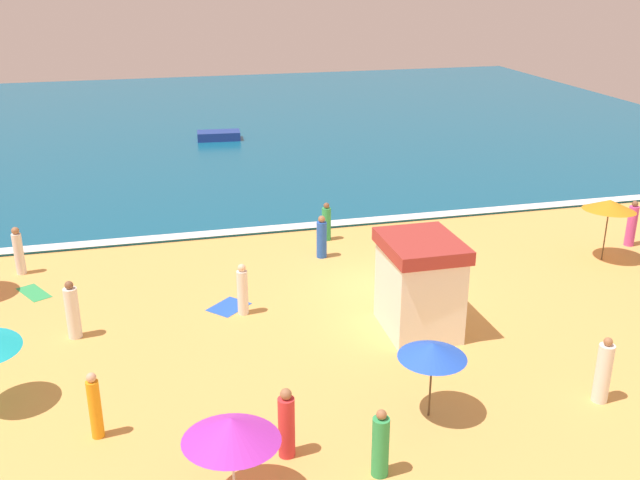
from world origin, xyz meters
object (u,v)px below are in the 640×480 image
(lifeguard_cabana, at_px, (419,284))
(beach_umbrella_1, at_px, (433,350))
(beach_umbrella_5, at_px, (610,205))
(beachgoer_2, at_px, (286,425))
(beachgoer_6, at_px, (73,312))
(beachgoer_8, at_px, (380,445))
(beachgoer_4, at_px, (326,223))
(beachgoer_9, at_px, (243,290))
(beachgoer_3, at_px, (603,372))
(beachgoer_1, at_px, (95,407))
(beachgoer_5, at_px, (632,225))
(beachgoer_0, at_px, (322,238))
(beach_umbrella_6, at_px, (231,429))
(small_boat_0, at_px, (219,135))
(beachgoer_10, at_px, (19,252))

(lifeguard_cabana, distance_m, beach_umbrella_1, 4.45)
(beach_umbrella_5, relative_size, beachgoer_2, 1.57)
(beachgoer_6, relative_size, beachgoer_8, 1.11)
(beachgoer_6, bearing_deg, beachgoer_2, -54.39)
(beachgoer_2, distance_m, beachgoer_4, 13.45)
(beachgoer_4, relative_size, beachgoer_9, 0.92)
(beachgoer_9, bearing_deg, beachgoer_3, -41.33)
(beachgoer_6, xyz_separation_m, beachgoer_8, (6.68, -7.95, -0.08))
(beachgoer_1, xyz_separation_m, beachgoer_5, (19.53, 7.61, 0.04))
(beachgoer_0, bearing_deg, beachgoer_2, -108.01)
(lifeguard_cabana, bearing_deg, beach_umbrella_6, -135.92)
(beachgoer_2, bearing_deg, beachgoer_1, 157.12)
(beachgoer_6, height_order, beachgoer_9, beachgoer_6)
(beach_umbrella_1, bearing_deg, beachgoer_2, -169.97)
(beach_umbrella_5, xyz_separation_m, small_boat_0, (-11.47, 22.51, -1.75))
(beachgoer_8, bearing_deg, beachgoer_9, 101.61)
(beachgoer_0, distance_m, beachgoer_1, 12.10)
(beach_umbrella_5, xyz_separation_m, beachgoer_1, (-17.64, -6.57, -1.31))
(beachgoer_0, height_order, beachgoer_5, beachgoer_5)
(beach_umbrella_6, xyz_separation_m, beachgoer_10, (-5.70, 13.39, -0.93))
(beachgoer_9, bearing_deg, beachgoer_0, 48.12)
(lifeguard_cabana, height_order, beachgoer_0, lifeguard_cabana)
(beachgoer_4, relative_size, small_boat_0, 0.57)
(beachgoer_3, bearing_deg, beachgoer_0, 112.01)
(beachgoer_9, distance_m, small_boat_0, 23.74)
(beachgoer_2, height_order, beachgoer_9, beachgoer_2)
(beach_umbrella_5, distance_m, beachgoer_3, 9.91)
(lifeguard_cabana, xyz_separation_m, beachgoer_6, (-9.86, 1.97, -0.64))
(beachgoer_1, relative_size, beachgoer_5, 0.93)
(lifeguard_cabana, distance_m, beachgoer_8, 6.81)
(beachgoer_5, relative_size, beachgoer_10, 1.04)
(beachgoer_5, bearing_deg, small_boat_0, 121.88)
(beach_umbrella_6, distance_m, beachgoer_10, 14.58)
(beach_umbrella_1, relative_size, beachgoer_1, 1.38)
(beachgoer_10, bearing_deg, beach_umbrella_1, -47.22)
(beach_umbrella_6, bearing_deg, beachgoer_3, 8.74)
(beach_umbrella_1, xyz_separation_m, beachgoer_3, (4.37, -0.44, -0.96))
(beachgoer_9, height_order, beachgoer_10, beachgoer_10)
(beach_umbrella_5, distance_m, beachgoer_6, 18.55)
(beachgoer_9, bearing_deg, beachgoer_8, -78.39)
(beachgoer_0, height_order, beachgoer_8, beachgoer_0)
(beachgoer_0, xyz_separation_m, beachgoer_6, (-8.49, -4.24, 0.07))
(beachgoer_1, distance_m, beachgoer_4, 13.82)
(lifeguard_cabana, distance_m, beachgoer_1, 9.61)
(lifeguard_cabana, bearing_deg, beachgoer_9, 154.89)
(beachgoer_0, distance_m, beachgoer_9, 5.26)
(beach_umbrella_6, relative_size, beachgoer_4, 1.81)
(beachgoer_1, bearing_deg, beachgoer_0, 50.57)
(beachgoer_1, xyz_separation_m, beachgoer_2, (4.09, -1.72, -0.01))
(beach_umbrella_5, bearing_deg, lifeguard_cabana, -158.22)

